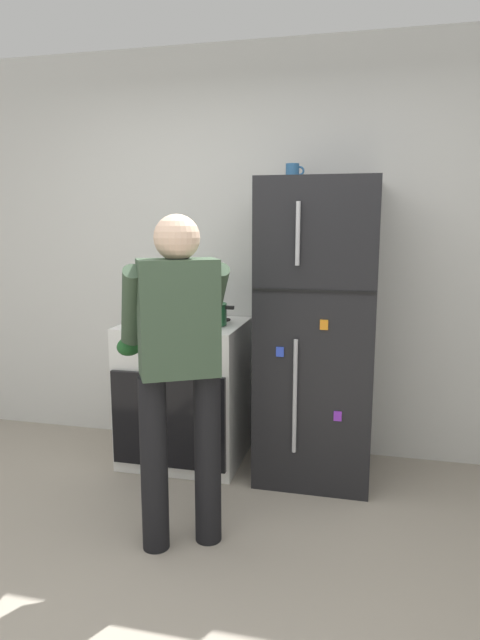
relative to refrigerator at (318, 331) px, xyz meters
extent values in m
plane|color=#9E9384|center=(-0.41, -1.57, -0.90)|extent=(8.00, 8.00, 0.00)
cube|color=silver|center=(-0.41, 0.38, 0.45)|extent=(6.00, 0.10, 2.70)
cube|color=black|center=(0.00, 0.00, 0.00)|extent=(0.68, 0.68, 1.81)
cube|color=black|center=(0.00, -0.34, 0.29)|extent=(0.67, 0.01, 0.01)
cylinder|color=#B7B7BC|center=(-0.08, -0.36, -0.31)|extent=(0.02, 0.02, 0.66)
cylinder|color=#B7B7BC|center=(-0.08, -0.36, 0.60)|extent=(0.02, 0.02, 0.34)
cube|color=purple|center=(0.15, -0.35, -0.41)|extent=(0.04, 0.01, 0.06)
cube|color=blue|center=(-0.18, -0.35, -0.06)|extent=(0.04, 0.01, 0.06)
cube|color=orange|center=(0.07, -0.35, 0.11)|extent=(0.04, 0.01, 0.06)
cube|color=white|center=(-0.86, 0.00, -0.44)|extent=(0.76, 0.64, 0.92)
cube|color=black|center=(-0.86, -0.32, -0.52)|extent=(0.53, 0.01, 0.33)
cylinder|color=black|center=(-1.04, -0.14, 0.02)|extent=(0.17, 0.17, 0.01)
cylinder|color=black|center=(-0.68, -0.14, 0.02)|extent=(0.17, 0.17, 0.01)
cylinder|color=black|center=(-1.04, 0.14, 0.02)|extent=(0.17, 0.17, 0.01)
cylinder|color=black|center=(-0.68, 0.14, 0.02)|extent=(0.17, 0.17, 0.01)
cylinder|color=silver|center=(-1.12, -0.33, -0.04)|extent=(0.04, 0.03, 0.04)
cylinder|color=silver|center=(-0.95, -0.33, -0.04)|extent=(0.04, 0.03, 0.04)
cylinder|color=silver|center=(-0.77, -0.33, -0.04)|extent=(0.04, 0.03, 0.04)
cylinder|color=silver|center=(-0.60, -0.33, -0.04)|extent=(0.04, 0.03, 0.04)
cube|color=black|center=(-0.86, -0.33, -0.53)|extent=(0.72, 0.03, 0.59)
cylinder|color=black|center=(-0.66, -1.03, -0.47)|extent=(0.13, 0.13, 0.86)
cylinder|color=black|center=(-0.43, -0.91, -0.47)|extent=(0.13, 0.13, 0.86)
cube|color=#384C38|center=(-0.55, -0.97, 0.23)|extent=(0.41, 0.35, 0.54)
sphere|color=beige|center=(-0.55, -0.97, 0.59)|extent=(0.21, 0.21, 0.21)
sphere|color=#464646|center=(-0.55, -0.97, 0.55)|extent=(0.15, 0.15, 0.15)
cylinder|color=#384C38|center=(-0.81, -0.90, 0.24)|extent=(0.29, 0.43, 0.48)
cylinder|color=#384C38|center=(-0.46, -0.71, 0.24)|extent=(0.29, 0.43, 0.48)
ellipsoid|color=#1E5123|center=(-0.90, -0.74, 0.02)|extent=(0.12, 0.18, 0.10)
ellipsoid|color=#1E5123|center=(-0.55, -0.55, 0.02)|extent=(0.12, 0.18, 0.10)
cylinder|color=#236638|center=(-0.70, -0.05, 0.09)|extent=(0.26, 0.26, 0.13)
cube|color=black|center=(-0.86, -0.05, 0.13)|extent=(0.05, 0.03, 0.02)
cube|color=black|center=(-0.54, -0.05, 0.13)|extent=(0.05, 0.03, 0.02)
cylinder|color=#2D6093|center=(-0.18, 0.05, 0.95)|extent=(0.08, 0.08, 0.10)
torus|color=#2D6093|center=(-0.14, 0.05, 0.96)|extent=(0.06, 0.01, 0.06)
cylinder|color=brown|center=(-1.16, 0.20, 0.11)|extent=(0.05, 0.05, 0.18)
camera|label=1|loc=(0.31, -3.33, 0.66)|focal=31.08mm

